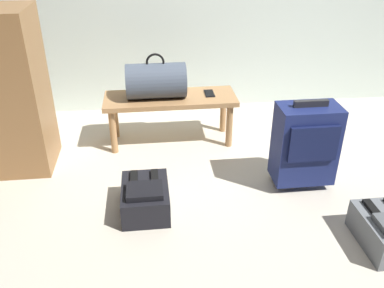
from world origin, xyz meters
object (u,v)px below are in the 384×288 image
at_px(bench, 170,104).
at_px(duffel_bag_slate, 156,81).
at_px(suitcase_upright_navy, 305,143).
at_px(cell_phone, 209,93).
at_px(backpack_dark, 145,198).
at_px(side_cabinet, 0,93).

xyz_separation_m(bench, duffel_bag_slate, (-0.10, -0.00, 0.19)).
relative_size(duffel_bag_slate, suitcase_upright_navy, 0.73).
bearing_deg(suitcase_upright_navy, bench, 138.86).
bearing_deg(cell_phone, backpack_dark, -120.18).
distance_m(bench, side_cabinet, 1.18).
bearing_deg(bench, suitcase_upright_navy, -41.14).
distance_m(duffel_bag_slate, cell_phone, 0.42).
distance_m(backpack_dark, side_cabinet, 1.22).
bearing_deg(bench, duffel_bag_slate, -180.00).
xyz_separation_m(bench, backpack_dark, (-0.22, -0.87, -0.23)).
height_order(duffel_bag_slate, backpack_dark, duffel_bag_slate).
relative_size(bench, cell_phone, 6.94).
distance_m(bench, suitcase_upright_navy, 1.08).
height_order(cell_phone, side_cabinet, side_cabinet).
bearing_deg(cell_phone, bench, -176.33).
bearing_deg(side_cabinet, cell_phone, 9.56).
height_order(bench, backpack_dark, bench).
height_order(bench, cell_phone, cell_phone).
distance_m(cell_phone, side_cabinet, 1.47).
xyz_separation_m(bench, suitcase_upright_navy, (0.81, -0.71, -0.01)).
distance_m(bench, backpack_dark, 0.93).
relative_size(duffel_bag_slate, backpack_dark, 1.16).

